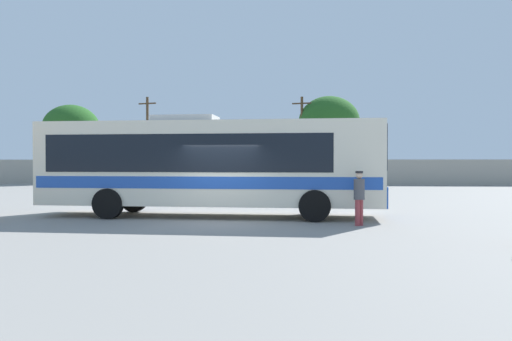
% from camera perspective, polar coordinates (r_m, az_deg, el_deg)
% --- Properties ---
extents(ground_plane, '(300.00, 300.00, 0.00)m').
position_cam_1_polar(ground_plane, '(26.48, -1.05, -3.23)').
color(ground_plane, gray).
extents(perimeter_wall, '(80.00, 0.30, 2.14)m').
position_cam_1_polar(perimeter_wall, '(43.15, 0.95, -0.18)').
color(perimeter_wall, '#9E998C').
rests_on(perimeter_wall, ground_plane).
extents(coach_bus_cream_blue, '(12.10, 3.19, 3.58)m').
position_cam_1_polar(coach_bus_cream_blue, '(18.12, -5.56, 0.87)').
color(coach_bus_cream_blue, silver).
rests_on(coach_bus_cream_blue, ground_plane).
extents(attendant_by_bus_door, '(0.47, 0.47, 1.66)m').
position_cam_1_polar(attendant_by_bus_door, '(15.75, 11.50, -2.66)').
color(attendant_by_bus_door, '#99383D').
rests_on(attendant_by_bus_door, ground_plane).
extents(parked_car_leftmost_grey, '(4.48, 2.02, 1.50)m').
position_cam_1_polar(parked_car_leftmost_grey, '(41.29, -16.11, -0.65)').
color(parked_car_leftmost_grey, slate).
rests_on(parked_car_leftmost_grey, ground_plane).
extents(parked_car_second_silver, '(4.62, 2.28, 1.47)m').
position_cam_1_polar(parked_car_second_silver, '(40.28, -7.91, -0.68)').
color(parked_car_second_silver, '#B7BABF').
rests_on(parked_car_second_silver, ground_plane).
extents(parked_car_third_black, '(4.65, 2.13, 1.46)m').
position_cam_1_polar(parked_car_third_black, '(39.47, 0.41, -0.71)').
color(parked_car_third_black, black).
rests_on(parked_car_third_black, ground_plane).
extents(utility_pole_near, '(1.77, 0.57, 7.85)m').
position_cam_1_polar(utility_pole_near, '(46.34, 5.17, 3.65)').
color(utility_pole_near, '#4C3823').
rests_on(utility_pole_near, ground_plane).
extents(utility_pole_far, '(1.77, 0.60, 7.92)m').
position_cam_1_polar(utility_pole_far, '(47.93, -12.09, 3.58)').
color(utility_pole_far, '#4C3823').
rests_on(utility_pole_far, ground_plane).
extents(roadside_tree_left, '(5.15, 5.15, 7.23)m').
position_cam_1_polar(roadside_tree_left, '(50.15, -20.02, 4.44)').
color(roadside_tree_left, brown).
rests_on(roadside_tree_left, ground_plane).
extents(roadside_tree_midleft, '(3.40, 3.40, 5.66)m').
position_cam_1_polar(roadside_tree_midleft, '(49.39, -10.31, 3.57)').
color(roadside_tree_midleft, brown).
rests_on(roadside_tree_midleft, ground_plane).
extents(roadside_tree_midright, '(5.60, 5.60, 7.99)m').
position_cam_1_polar(roadside_tree_midright, '(47.41, 8.20, 5.39)').
color(roadside_tree_midright, brown).
rests_on(roadside_tree_midright, ground_plane).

